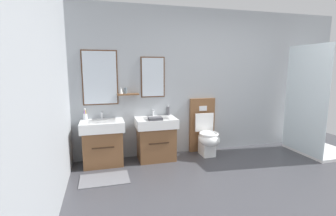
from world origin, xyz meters
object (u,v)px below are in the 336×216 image
(soap_dispenser, at_px, (168,111))
(vanity_sink_left, at_px, (103,142))
(toothbrush_cup, at_px, (85,116))
(vanity_sink_right, at_px, (156,138))
(toilet, at_px, (205,134))
(folded_hand_towel, at_px, (155,119))
(shower_tray, at_px, (314,131))

(soap_dispenser, bearing_deg, vanity_sink_left, -170.88)
(vanity_sink_left, height_order, toothbrush_cup, toothbrush_cup)
(vanity_sink_left, distance_m, soap_dispenser, 1.24)
(vanity_sink_right, bearing_deg, vanity_sink_left, 180.00)
(vanity_sink_right, bearing_deg, toilet, 0.84)
(folded_hand_towel, bearing_deg, shower_tray, -6.29)
(vanity_sink_left, bearing_deg, shower_tray, -7.21)
(toilet, bearing_deg, folded_hand_towel, -170.16)
(toothbrush_cup, relative_size, soap_dispenser, 1.00)
(vanity_sink_right, relative_size, toothbrush_cup, 3.79)
(vanity_sink_left, relative_size, folded_hand_towel, 3.27)
(vanity_sink_left, bearing_deg, toothbrush_cup, 146.13)
(vanity_sink_right, height_order, folded_hand_towel, folded_hand_towel)
(toothbrush_cup, height_order, shower_tray, shower_tray)
(vanity_sink_right, distance_m, soap_dispenser, 0.53)
(vanity_sink_left, distance_m, vanity_sink_right, 0.88)
(toilet, bearing_deg, toothbrush_cup, 175.54)
(soap_dispenser, distance_m, shower_tray, 2.69)
(folded_hand_towel, distance_m, shower_tray, 2.93)
(toothbrush_cup, bearing_deg, soap_dispenser, 0.42)
(toilet, height_order, soap_dispenser, toilet)
(vanity_sink_left, xyz_separation_m, soap_dispenser, (1.15, 0.18, 0.42))
(vanity_sink_right, xyz_separation_m, soap_dispenser, (0.27, 0.18, 0.42))
(folded_hand_towel, relative_size, shower_tray, 0.11)
(folded_hand_towel, bearing_deg, vanity_sink_left, 169.65)
(toothbrush_cup, bearing_deg, vanity_sink_left, -33.87)
(vanity_sink_left, xyz_separation_m, folded_hand_towel, (0.84, -0.15, 0.36))
(toothbrush_cup, relative_size, shower_tray, 0.10)
(vanity_sink_left, xyz_separation_m, shower_tray, (3.73, -0.47, 0.05))
(vanity_sink_right, xyz_separation_m, toothbrush_cup, (-1.14, 0.17, 0.40))
(toothbrush_cup, height_order, folded_hand_towel, toothbrush_cup)
(soap_dispenser, bearing_deg, toothbrush_cup, -179.58)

